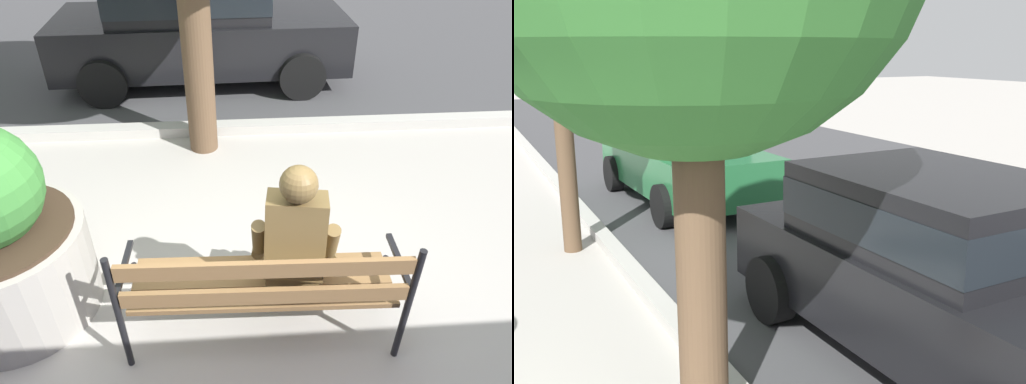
# 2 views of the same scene
# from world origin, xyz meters

# --- Properties ---
(parked_car_green) EXTENTS (4.15, 2.01, 1.56)m
(parked_car_green) POSITION_xyz_m (-6.57, 4.65, 0.84)
(parked_car_green) COLOR #236638
(parked_car_green) RESTS_ON ground
(parked_car_black) EXTENTS (4.15, 2.01, 1.56)m
(parked_car_black) POSITION_xyz_m (-0.47, 4.65, 0.84)
(parked_car_black) COLOR black
(parked_car_black) RESTS_ON ground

